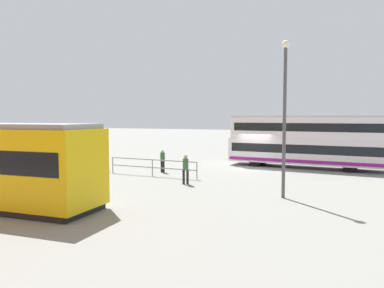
{
  "coord_description": "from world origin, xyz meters",
  "views": [
    {
      "loc": [
        -6.71,
        27.08,
        3.78
      ],
      "look_at": [
        2.67,
        5.09,
        2.06
      ],
      "focal_mm": 34.96,
      "sensor_mm": 36.0,
      "label": 1
    }
  ],
  "objects_px": {
    "pedestrian_crossing": "(186,167)",
    "info_sign": "(101,149)",
    "double_decker_bus": "(306,141)",
    "pedestrian_near_railing": "(163,159)",
    "street_lamp": "(285,107)"
  },
  "relations": [
    {
      "from": "pedestrian_crossing",
      "to": "info_sign",
      "type": "distance_m",
      "value": 8.39
    },
    {
      "from": "double_decker_bus",
      "to": "pedestrian_crossing",
      "type": "relative_size",
      "value": 6.92
    },
    {
      "from": "double_decker_bus",
      "to": "info_sign",
      "type": "xyz_separation_m",
      "value": [
        13.35,
        7.0,
        -0.46
      ]
    },
    {
      "from": "pedestrian_near_railing",
      "to": "info_sign",
      "type": "relative_size",
      "value": 0.7
    },
    {
      "from": "pedestrian_near_railing",
      "to": "double_decker_bus",
      "type": "bearing_deg",
      "value": -144.56
    },
    {
      "from": "double_decker_bus",
      "to": "street_lamp",
      "type": "xyz_separation_m",
      "value": [
        -0.21,
        11.28,
        2.24
      ]
    },
    {
      "from": "double_decker_bus",
      "to": "info_sign",
      "type": "relative_size",
      "value": 5.15
    },
    {
      "from": "double_decker_bus",
      "to": "info_sign",
      "type": "bearing_deg",
      "value": 27.64
    },
    {
      "from": "pedestrian_crossing",
      "to": "street_lamp",
      "type": "height_order",
      "value": "street_lamp"
    },
    {
      "from": "pedestrian_near_railing",
      "to": "pedestrian_crossing",
      "type": "height_order",
      "value": "pedestrian_crossing"
    },
    {
      "from": "pedestrian_near_railing",
      "to": "info_sign",
      "type": "xyz_separation_m",
      "value": [
        4.58,
        0.75,
        0.63
      ]
    },
    {
      "from": "double_decker_bus",
      "to": "info_sign",
      "type": "height_order",
      "value": "double_decker_bus"
    },
    {
      "from": "info_sign",
      "to": "street_lamp",
      "type": "xyz_separation_m",
      "value": [
        -13.56,
        4.28,
        2.7
      ]
    },
    {
      "from": "double_decker_bus",
      "to": "street_lamp",
      "type": "relative_size",
      "value": 1.6
    },
    {
      "from": "double_decker_bus",
      "to": "pedestrian_near_railing",
      "type": "height_order",
      "value": "double_decker_bus"
    }
  ]
}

